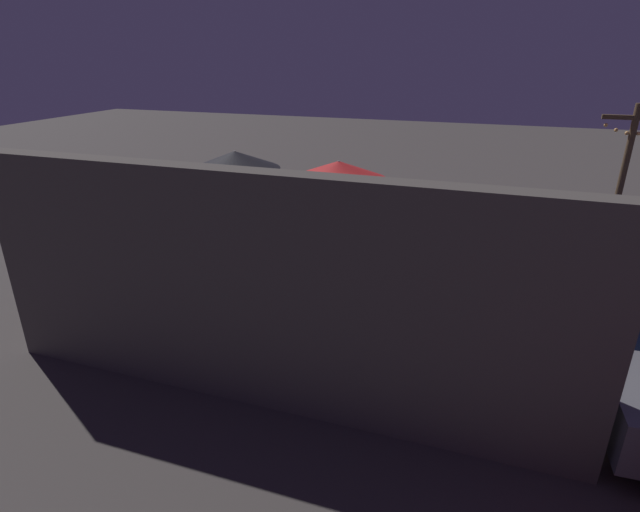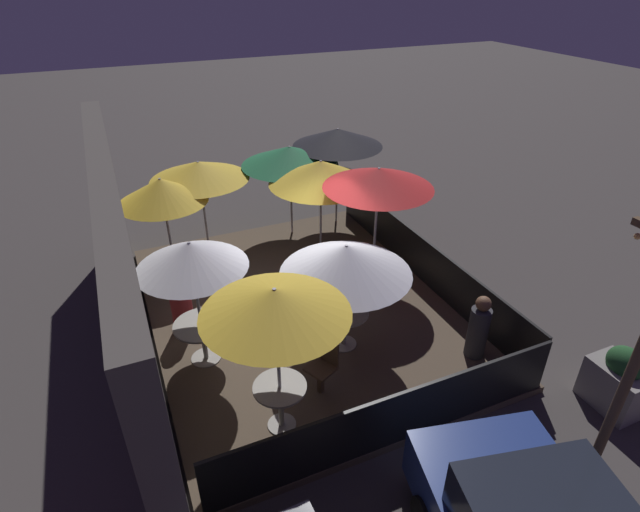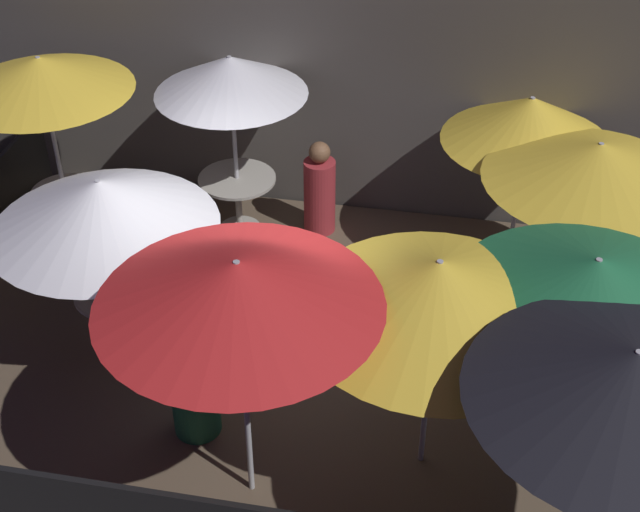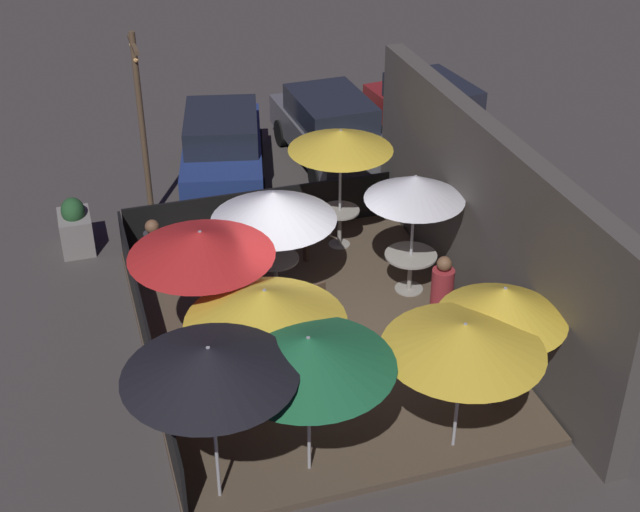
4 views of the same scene
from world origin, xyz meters
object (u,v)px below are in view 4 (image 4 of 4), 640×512
Objects in this scene: patio_umbrella_0 at (415,188)px; patron_0 at (442,291)px; patio_umbrella_2 at (273,206)px; patio_umbrella_4 at (503,303)px; planter_box at (75,227)px; parked_car_0 at (222,147)px; patio_chair_1 at (303,239)px; patio_umbrella_8 at (308,352)px; light_post at (141,118)px; patio_umbrella_7 at (201,243)px; patron_2 at (155,252)px; patio_chair_0 at (311,303)px; dining_table_1 at (340,218)px; patio_umbrella_6 at (265,306)px; patio_umbrella_5 at (464,337)px; parked_car_2 at (431,113)px; patron_1 at (236,307)px; dining_table_2 at (275,265)px; dining_table_0 at (410,261)px; parked_car_1 at (330,128)px; patio_umbrella_3 at (209,362)px.

patio_umbrella_0 is 1.81m from patron_0.
patio_umbrella_4 is at bearing 30.71° from patio_umbrella_2.
parked_car_0 reaches higher than planter_box.
patio_umbrella_0 is 2.44× the size of patio_chair_1.
patio_umbrella_8 is 8.17m from light_post.
patio_umbrella_7 is at bearing -41.44° from patio_umbrella_2.
patron_2 reaches higher than patio_chair_1.
patio_umbrella_8 is at bearing -131.36° from patio_chair_1.
patio_umbrella_8 is 0.58× the size of light_post.
patio_chair_0 is 0.86× the size of planter_box.
patio_umbrella_4 is 8.88m from planter_box.
patio_chair_1 is 0.21× the size of parked_car_0.
patio_umbrella_4 is at bearing 7.70° from dining_table_1.
patio_umbrella_5 is at bearing 59.91° from patio_umbrella_6.
patio_chair_0 reaches higher than patio_chair_1.
patio_umbrella_6 is at bearing 6.30° from light_post.
patron_1 is at bearing -50.87° from parked_car_2.
patron_2 is (-5.04, -4.28, -1.28)m from patio_umbrella_4.
patio_chair_0 is at bearing 21.90° from light_post.
dining_table_2 is at bearing 30.29° from patron_2.
patio_umbrella_4 reaches higher than dining_table_2.
patron_1 is (1.93, -1.73, 0.06)m from patio_chair_1.
patio_umbrella_0 is 1.00× the size of patio_umbrella_6.
patio_umbrella_6 is at bearing 58.40° from patron_1.
patron_0 is at bearing 139.76° from patron_1.
patio_umbrella_8 is 2.45× the size of dining_table_0.
dining_table_0 is 4.64m from patron_2.
patio_umbrella_4 is at bearing 39.74° from planter_box.
patio_umbrella_6 is (3.18, -0.95, 0.22)m from patio_umbrella_2.
light_post reaches higher than patio_umbrella_2.
parked_car_1 is (-6.93, 4.24, -1.55)m from patio_umbrella_7.
dining_table_0 is 6.66m from parked_car_2.
planter_box is at bearing -121.60° from patio_umbrella_0.
patron_0 is 1.10× the size of planter_box.
dining_table_0 is (-2.56, 3.27, -1.39)m from patio_umbrella_6.
parked_car_2 is (-5.34, 5.29, 0.15)m from dining_table_2.
patio_umbrella_7 is at bearing -73.68° from dining_table_0.
patio_umbrella_0 is 2.45× the size of dining_table_0.
patio_umbrella_5 reaches higher than patio_chair_0.
patio_chair_0 is 0.22× the size of parked_car_1.
patio_umbrella_8 is 4.65m from dining_table_2.
parked_car_2 is at bearing 136.02° from patio_umbrella_7.
dining_table_0 is at bearing 106.32° from patio_umbrella_7.
patio_umbrella_7 is 3.90m from patio_chair_1.
patron_0 is at bearing 28.97° from patron_2.
patron_0 reaches higher than dining_table_1.
patio_umbrella_6 is at bearing 142.33° from patio_umbrella_3.
light_post is at bearing 119.79° from planter_box.
patio_umbrella_6 is 5.31m from dining_table_1.
patio_umbrella_2 reaches higher than dining_table_1.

